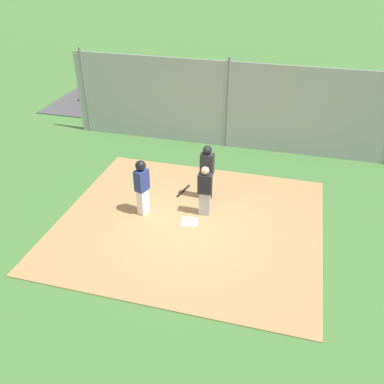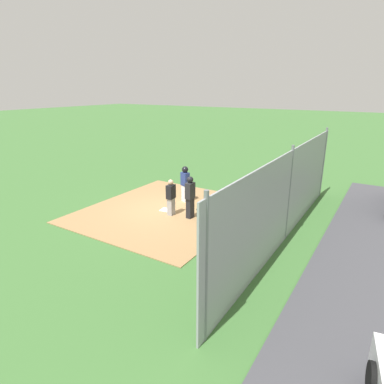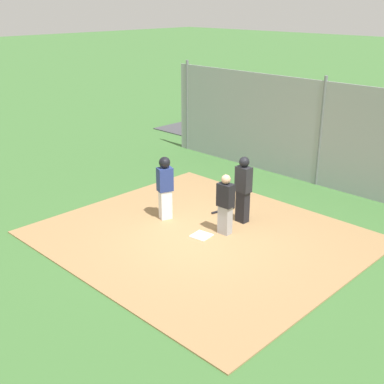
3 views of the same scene
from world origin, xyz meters
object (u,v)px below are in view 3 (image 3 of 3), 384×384
catcher (225,204)px  runner (165,184)px  baseball_bat (223,210)px  home_plate (201,236)px  parked_car_dark (253,118)px  umpire (243,188)px

catcher → runner: bearing=-79.6°
catcher → baseball_bat: catcher is taller
home_plate → catcher: bearing=-120.3°
home_plate → catcher: catcher is taller
parked_car_dark → home_plate: bearing=121.8°
catcher → runner: runner is taller
runner → parked_car_dark: runner is taller
home_plate → runner: 1.70m
umpire → home_plate: bearing=-4.5°
home_plate → parked_car_dark: parked_car_dark is taller
runner → parked_car_dark: 9.87m
umpire → runner: bearing=-48.9°
catcher → baseball_bat: (0.93, -1.00, -0.75)m
umpire → runner: size_ratio=1.04×
runner → parked_car_dark: size_ratio=0.40×
home_plate → parked_car_dark: bearing=-58.7°
catcher → runner: 1.76m
runner → parked_car_dark: (4.11, -8.97, -0.38)m
catcher → runner: (1.70, 0.41, 0.18)m
umpire → parked_car_dark: size_ratio=0.41×
baseball_bat → parked_car_dark: size_ratio=0.18×
umpire → baseball_bat: umpire is taller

